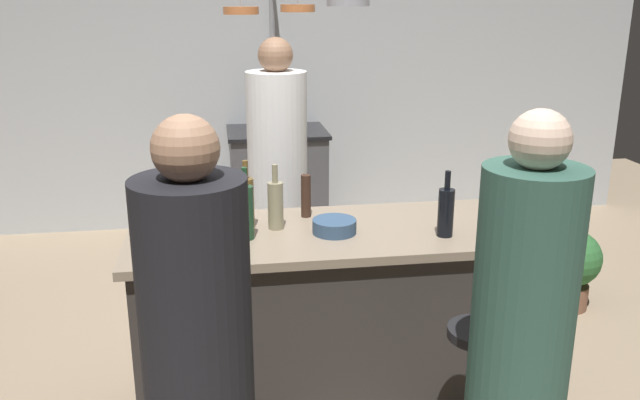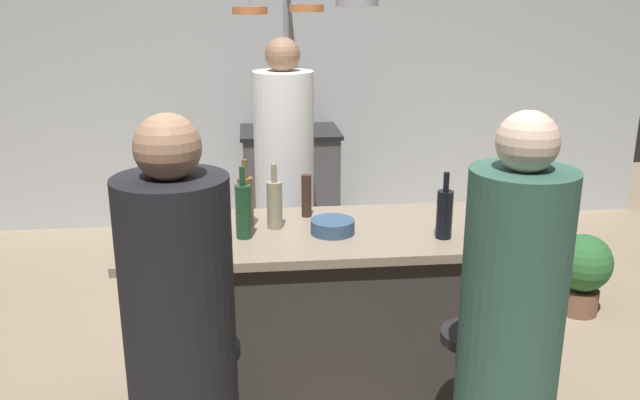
{
  "view_description": "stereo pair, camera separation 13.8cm",
  "coord_description": "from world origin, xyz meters",
  "px_view_note": "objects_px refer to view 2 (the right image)",
  "views": [
    {
      "loc": [
        -0.46,
        -2.86,
        1.94
      ],
      "look_at": [
        0.0,
        0.15,
        1.0
      ],
      "focal_mm": 37.41,
      "sensor_mm": 36.0,
      "label": 1
    },
    {
      "loc": [
        -0.33,
        -2.87,
        1.94
      ],
      "look_at": [
        0.0,
        0.15,
        1.0
      ],
      "focal_mm": 37.41,
      "sensor_mm": 36.0,
      "label": 2
    }
  ],
  "objects_px": {
    "stove_range": "(290,182)",
    "wine_glass_by_chef": "(162,209)",
    "potted_plant": "(582,269)",
    "mixing_bowl_blue": "(333,226)",
    "wine_bottle_dark": "(444,213)",
    "chef": "(285,189)",
    "bar_stool_right": "(469,399)",
    "guest_left": "(184,385)",
    "mixing_bowl_steel": "(204,220)",
    "wine_bottle_green": "(243,210)",
    "wine_bottle_amber": "(246,201)",
    "wine_glass_near_right_guest": "(220,214)",
    "wine_bottle_white": "(274,204)",
    "pepper_mill": "(306,196)",
    "guest_right": "(507,364)"
  },
  "relations": [
    {
      "from": "wine_glass_near_right_guest",
      "to": "guest_right",
      "type": "bearing_deg",
      "value": -43.87
    },
    {
      "from": "chef",
      "to": "wine_bottle_amber",
      "type": "distance_m",
      "value": 1.03
    },
    {
      "from": "chef",
      "to": "bar_stool_right",
      "type": "relative_size",
      "value": 2.51
    },
    {
      "from": "wine_bottle_amber",
      "to": "wine_glass_near_right_guest",
      "type": "relative_size",
      "value": 2.21
    },
    {
      "from": "wine_bottle_green",
      "to": "wine_bottle_dark",
      "type": "height_order",
      "value": "wine_bottle_green"
    },
    {
      "from": "wine_bottle_dark",
      "to": "mixing_bowl_steel",
      "type": "height_order",
      "value": "wine_bottle_dark"
    },
    {
      "from": "bar_stool_right",
      "to": "mixing_bowl_blue",
      "type": "relative_size",
      "value": 3.39
    },
    {
      "from": "wine_bottle_amber",
      "to": "stove_range",
      "type": "bearing_deg",
      "value": 81.5
    },
    {
      "from": "chef",
      "to": "wine_bottle_dark",
      "type": "bearing_deg",
      "value": -62.26
    },
    {
      "from": "bar_stool_right",
      "to": "mixing_bowl_steel",
      "type": "xyz_separation_m",
      "value": [
        -1.07,
        0.72,
        0.56
      ]
    },
    {
      "from": "pepper_mill",
      "to": "wine_glass_near_right_guest",
      "type": "distance_m",
      "value": 0.47
    },
    {
      "from": "stove_range",
      "to": "potted_plant",
      "type": "relative_size",
      "value": 1.71
    },
    {
      "from": "pepper_mill",
      "to": "mixing_bowl_steel",
      "type": "height_order",
      "value": "pepper_mill"
    },
    {
      "from": "bar_stool_right",
      "to": "wine_bottle_white",
      "type": "bearing_deg",
      "value": 137.59
    },
    {
      "from": "pepper_mill",
      "to": "guest_left",
      "type": "bearing_deg",
      "value": -112.55
    },
    {
      "from": "stove_range",
      "to": "wine_glass_by_chef",
      "type": "bearing_deg",
      "value": -107.14
    },
    {
      "from": "chef",
      "to": "wine_bottle_dark",
      "type": "xyz_separation_m",
      "value": [
        0.64,
        -1.22,
        0.22
      ]
    },
    {
      "from": "bar_stool_right",
      "to": "wine_glass_near_right_guest",
      "type": "relative_size",
      "value": 4.66
    },
    {
      "from": "wine_bottle_green",
      "to": "wine_bottle_white",
      "type": "bearing_deg",
      "value": 38.91
    },
    {
      "from": "wine_bottle_green",
      "to": "wine_bottle_dark",
      "type": "distance_m",
      "value": 0.89
    },
    {
      "from": "stove_range",
      "to": "guest_left",
      "type": "bearing_deg",
      "value": -99.22
    },
    {
      "from": "wine_bottle_dark",
      "to": "wine_glass_near_right_guest",
      "type": "relative_size",
      "value": 2.07
    },
    {
      "from": "stove_range",
      "to": "mixing_bowl_steel",
      "type": "distance_m",
      "value": 2.46
    },
    {
      "from": "wine_bottle_green",
      "to": "mixing_bowl_steel",
      "type": "xyz_separation_m",
      "value": [
        -0.18,
        0.16,
        -0.09
      ]
    },
    {
      "from": "bar_stool_right",
      "to": "wine_bottle_amber",
      "type": "distance_m",
      "value": 1.3
    },
    {
      "from": "stove_range",
      "to": "mixing_bowl_blue",
      "type": "height_order",
      "value": "mixing_bowl_blue"
    },
    {
      "from": "potted_plant",
      "to": "wine_bottle_dark",
      "type": "height_order",
      "value": "wine_bottle_dark"
    },
    {
      "from": "potted_plant",
      "to": "wine_bottle_amber",
      "type": "relative_size",
      "value": 1.62
    },
    {
      "from": "wine_glass_near_right_guest",
      "to": "mixing_bowl_blue",
      "type": "relative_size",
      "value": 0.73
    },
    {
      "from": "wine_bottle_green",
      "to": "mixing_bowl_steel",
      "type": "height_order",
      "value": "wine_bottle_green"
    },
    {
      "from": "wine_glass_near_right_guest",
      "to": "pepper_mill",
      "type": "bearing_deg",
      "value": 29.97
    },
    {
      "from": "wine_bottle_amber",
      "to": "mixing_bowl_steel",
      "type": "bearing_deg",
      "value": 176.61
    },
    {
      "from": "stove_range",
      "to": "wine_bottle_dark",
      "type": "xyz_separation_m",
      "value": [
        0.52,
        -2.6,
        0.57
      ]
    },
    {
      "from": "pepper_mill",
      "to": "stove_range",
      "type": "bearing_deg",
      "value": 88.47
    },
    {
      "from": "wine_bottle_white",
      "to": "wine_bottle_green",
      "type": "distance_m",
      "value": 0.18
    },
    {
      "from": "wine_bottle_white",
      "to": "wine_bottle_green",
      "type": "xyz_separation_m",
      "value": [
        -0.14,
        -0.11,
        0.01
      ]
    },
    {
      "from": "potted_plant",
      "to": "wine_bottle_green",
      "type": "xyz_separation_m",
      "value": [
        -2.08,
        -0.84,
        0.73
      ]
    },
    {
      "from": "wine_bottle_dark",
      "to": "wine_glass_by_chef",
      "type": "relative_size",
      "value": 2.07
    },
    {
      "from": "potted_plant",
      "to": "wine_glass_by_chef",
      "type": "distance_m",
      "value": 2.65
    },
    {
      "from": "wine_bottle_white",
      "to": "mixing_bowl_blue",
      "type": "height_order",
      "value": "wine_bottle_white"
    },
    {
      "from": "wine_glass_by_chef",
      "to": "stove_range",
      "type": "bearing_deg",
      "value": 72.86
    },
    {
      "from": "potted_plant",
      "to": "wine_glass_near_right_guest",
      "type": "height_order",
      "value": "wine_glass_near_right_guest"
    },
    {
      "from": "stove_range",
      "to": "potted_plant",
      "type": "xyz_separation_m",
      "value": [
        1.72,
        -1.67,
        -0.15
      ]
    },
    {
      "from": "guest_left",
      "to": "wine_glass_near_right_guest",
      "type": "height_order",
      "value": "guest_left"
    },
    {
      "from": "pepper_mill",
      "to": "wine_glass_by_chef",
      "type": "distance_m",
      "value": 0.69
    },
    {
      "from": "bar_stool_right",
      "to": "wine_glass_by_chef",
      "type": "distance_m",
      "value": 1.57
    },
    {
      "from": "potted_plant",
      "to": "wine_bottle_white",
      "type": "bearing_deg",
      "value": -159.6
    },
    {
      "from": "potted_plant",
      "to": "mixing_bowl_blue",
      "type": "bearing_deg",
      "value": -153.93
    },
    {
      "from": "mixing_bowl_blue",
      "to": "wine_bottle_amber",
      "type": "bearing_deg",
      "value": 161.34
    },
    {
      "from": "wine_glass_near_right_guest",
      "to": "mixing_bowl_blue",
      "type": "bearing_deg",
      "value": -1.98
    }
  ]
}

